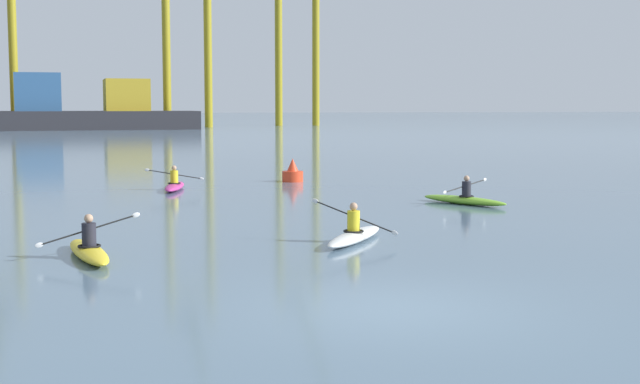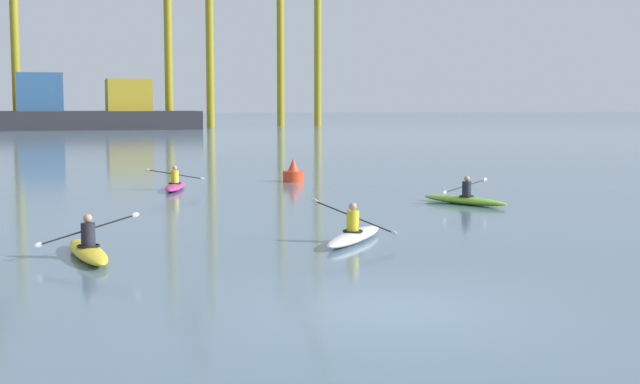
% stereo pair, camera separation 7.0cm
% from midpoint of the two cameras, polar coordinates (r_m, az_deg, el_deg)
% --- Properties ---
extents(ground_plane, '(800.00, 800.00, 0.00)m').
position_cam_midpoint_polar(ground_plane, '(14.06, 4.66, -7.64)').
color(ground_plane, slate).
extents(container_barge, '(42.67, 10.39, 7.66)m').
position_cam_midpoint_polar(container_barge, '(124.47, -17.93, 5.05)').
color(container_barge, '#28282D').
rests_on(container_barge, ground).
extents(gantry_crane_east, '(7.54, 21.29, 39.91)m').
position_cam_midpoint_polar(gantry_crane_east, '(143.81, -1.43, 12.32)').
color(gantry_crane_east, olive).
rests_on(gantry_crane_east, ground).
extents(channel_buoy, '(0.90, 0.90, 1.00)m').
position_cam_midpoint_polar(channel_buoy, '(37.18, -1.86, 1.24)').
color(channel_buoy, red).
rests_on(channel_buoy, ground).
extents(kayak_yellow, '(2.22, 3.45, 0.95)m').
position_cam_midpoint_polar(kayak_yellow, '(19.20, -15.06, -3.69)').
color(kayak_yellow, yellow).
rests_on(kayak_yellow, ground).
extents(kayak_white, '(2.57, 3.05, 1.03)m').
position_cam_midpoint_polar(kayak_white, '(20.73, 2.20, -2.82)').
color(kayak_white, silver).
rests_on(kayak_white, ground).
extents(kayak_lime, '(2.08, 3.34, 0.95)m').
position_cam_midpoint_polar(kayak_lime, '(29.03, 9.38, -0.45)').
color(kayak_lime, '#7ABC2D').
rests_on(kayak_lime, ground).
extents(kayak_magenta, '(2.20, 3.44, 0.95)m').
position_cam_midpoint_polar(kayak_magenta, '(33.96, -9.59, 0.43)').
color(kayak_magenta, '#C13384').
rests_on(kayak_magenta, ground).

